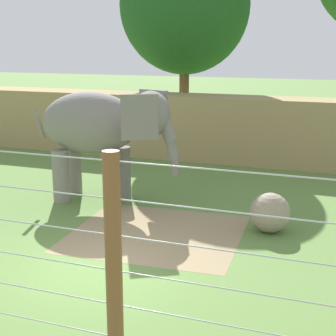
{
  "coord_description": "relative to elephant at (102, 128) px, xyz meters",
  "views": [
    {
      "loc": [
        4.81,
        -8.75,
        4.6
      ],
      "look_at": [
        0.31,
        3.51,
        1.4
      ],
      "focal_mm": 54.86,
      "sensor_mm": 36.0,
      "label": 1
    }
  ],
  "objects": [
    {
      "name": "enrichment_ball",
      "position": [
        5.08,
        -0.92,
        -1.69
      ],
      "size": [
        1.0,
        1.0,
        1.0
      ],
      "primitive_type": "sphere",
      "color": "gray",
      "rests_on": "ground"
    },
    {
      "name": "embankment_wall",
      "position": [
        2.06,
        6.55,
        -0.91
      ],
      "size": [
        36.0,
        1.8,
        2.56
      ],
      "primitive_type": "cube",
      "color": "tan",
      "rests_on": "ground"
    },
    {
      "name": "dirt_patch",
      "position": [
        2.48,
        -1.99,
        -2.18
      ],
      "size": [
        4.37,
        4.06,
        0.01
      ],
      "primitive_type": "cube",
      "rotation": [
        0.0,
        0.0,
        0.06
      ],
      "color": "#937F5B",
      "rests_on": "ground"
    },
    {
      "name": "elephant",
      "position": [
        0.0,
        0.0,
        0.0
      ],
      "size": [
        4.45,
        1.99,
        3.3
      ],
      "color": "gray",
      "rests_on": "ground"
    },
    {
      "name": "ground_plane",
      "position": [
        2.06,
        -4.38,
        -2.19
      ],
      "size": [
        120.0,
        120.0,
        0.0
      ],
      "primitive_type": "plane",
      "color": "#5B7F3D"
    },
    {
      "name": "tree_left_of_centre",
      "position": [
        -0.5,
        9.09,
        3.98
      ],
      "size": [
        5.68,
        5.68,
        9.17
      ],
      "color": "brown",
      "rests_on": "ground"
    }
  ]
}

